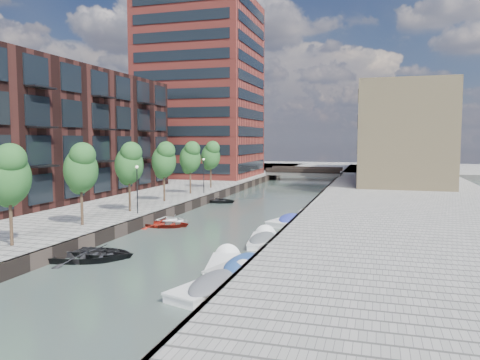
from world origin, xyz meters
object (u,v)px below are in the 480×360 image
at_px(sloop_0, 101,256).
at_px(sloop_2, 164,227).
at_px(sloop_3, 170,223).
at_px(bridge, 305,172).
at_px(motorboat_3, 293,220).
at_px(tree_2, 81,167).
at_px(motorboat_0, 248,266).
at_px(tree_3, 129,163).
at_px(motorboat_1, 218,285).
at_px(car, 368,175).
at_px(sloop_1, 88,261).
at_px(motorboat_4, 263,240).
at_px(sloop_4, 217,202).
at_px(tree_6, 211,155).
at_px(tree_5, 190,157).
at_px(motorboat_2, 224,265).
at_px(tree_1, 9,174).
at_px(tree_4, 164,159).

distance_m(sloop_0, sloop_2, 10.30).
relative_size(sloop_0, sloop_3, 0.99).
xyz_separation_m(bridge, motorboat_3, (5.41, -43.29, -1.17)).
xyz_separation_m(tree_2, motorboat_0, (14.05, -4.64, -5.08)).
bearing_deg(sloop_3, motorboat_3, -48.90).
bearing_deg(tree_3, motorboat_1, -48.66).
height_order(bridge, car, car).
relative_size(bridge, sloop_1, 2.65).
relative_size(sloop_1, motorboat_4, 0.97).
bearing_deg(tree_2, sloop_4, 81.79).
bearing_deg(tree_2, tree_6, 90.00).
bearing_deg(tree_5, motorboat_2, -63.67).
bearing_deg(sloop_4, tree_2, 178.92).
bearing_deg(tree_1, tree_6, 90.00).
distance_m(sloop_2, sloop_4, 15.60).
bearing_deg(motorboat_0, motorboat_3, 90.50).
bearing_deg(sloop_2, tree_6, 2.05).
relative_size(bridge, tree_5, 2.18).
distance_m(tree_3, motorboat_0, 18.94).
xyz_separation_m(tree_4, sloop_0, (4.41, -18.38, -5.31)).
bearing_deg(car, bridge, 122.85).
bearing_deg(bridge, sloop_1, -94.10).
xyz_separation_m(tree_3, sloop_2, (3.81, -1.10, -5.31)).
bearing_deg(tree_6, motorboat_1, -69.55).
height_order(tree_1, motorboat_3, tree_1).
height_order(bridge, sloop_3, bridge).
distance_m(tree_2, motorboat_3, 18.28).
bearing_deg(tree_4, sloop_3, -60.53).
height_order(motorboat_0, motorboat_1, motorboat_0).
bearing_deg(tree_5, bridge, 75.56).
height_order(tree_5, car, tree_5).
bearing_deg(motorboat_3, motorboat_1, -90.98).
distance_m(tree_5, motorboat_1, 32.82).
height_order(tree_2, motorboat_1, tree_2).
distance_m(sloop_3, motorboat_1, 18.92).
bearing_deg(sloop_0, tree_1, 120.11).
xyz_separation_m(bridge, sloop_2, (-4.69, -48.10, -1.39)).
bearing_deg(car, tree_5, -150.56).
bearing_deg(sloop_3, sloop_0, -151.69).
relative_size(tree_1, sloop_4, 1.29).
bearing_deg(bridge, motorboat_1, -85.34).
bearing_deg(motorboat_4, tree_5, 125.33).
xyz_separation_m(sloop_2, motorboat_4, (9.41, -3.57, 0.20)).
bearing_deg(motorboat_2, car, 82.10).
xyz_separation_m(tree_1, sloop_0, (4.41, 2.62, -5.31)).
bearing_deg(motorboat_4, motorboat_2, -95.54).
bearing_deg(motorboat_0, car, 83.76).
xyz_separation_m(tree_1, tree_6, (0.00, 35.00, 0.00)).
bearing_deg(motorboat_3, tree_2, -142.41).
bearing_deg(sloop_2, tree_2, 139.38).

